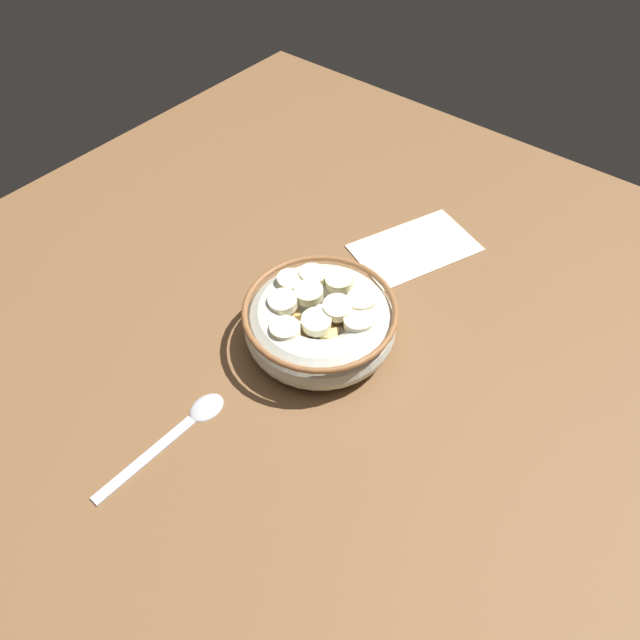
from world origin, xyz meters
TOP-DOWN VIEW (x-y plane):
  - ground_plane at (0.00, 0.00)cm, footprint 93.40×93.40cm
  - cereal_bowl at (-0.03, -0.01)cm, footprint 15.21×15.21cm
  - spoon at (15.44, -3.15)cm, footprint 14.11×2.77cm
  - folded_napkin at (-17.79, 0.49)cm, footprint 16.39×13.33cm

SIDE VIEW (x-z plane):
  - ground_plane at x=0.00cm, z-range -2.00..0.00cm
  - folded_napkin at x=-17.79cm, z-range 0.00..0.30cm
  - spoon at x=15.44cm, z-range -0.08..0.72cm
  - cereal_bowl at x=-0.03cm, z-range -0.07..5.55cm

